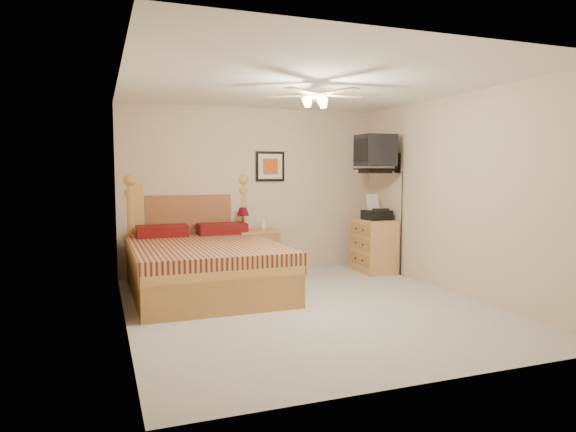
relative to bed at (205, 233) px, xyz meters
name	(u,v)px	position (x,y,z in m)	size (l,w,h in m)	color
floor	(309,307)	(0.97, -1.12, -0.76)	(4.50, 4.50, 0.00)	#ADA89D
ceiling	(310,84)	(0.97, -1.12, 1.74)	(4.00, 4.50, 0.04)	white
wall_back	(253,191)	(0.97, 1.13, 0.49)	(4.00, 0.04, 2.50)	#C6B092
wall_front	(432,213)	(0.97, -3.37, 0.49)	(4.00, 0.04, 2.50)	#C6B092
wall_left	(123,201)	(-1.03, -1.12, 0.49)	(0.04, 4.50, 2.50)	#C6B092
wall_right	(457,195)	(2.97, -1.12, 0.49)	(0.04, 4.50, 2.50)	#C6B092
bed	(205,233)	(0.00, 0.00, 0.00)	(1.79, 2.35, 1.52)	#C58C42
nightstand	(256,252)	(0.95, 0.88, -0.42)	(0.62, 0.46, 0.67)	#A57A37
table_lamp	(243,219)	(0.77, 0.98, 0.08)	(0.18, 0.18, 0.34)	maroon
lotion_bottle	(263,223)	(1.06, 0.89, 0.02)	(0.08, 0.08, 0.21)	silver
framed_picture	(270,166)	(1.24, 1.11, 0.86)	(0.46, 0.04, 0.46)	black
dresser	(374,246)	(2.70, 0.44, -0.35)	(0.48, 0.69, 0.81)	#C1884A
fax_machine	(377,207)	(2.70, 0.39, 0.24)	(0.36, 0.38, 0.38)	black
magazine_lower	(365,217)	(2.66, 0.67, 0.06)	(0.20, 0.26, 0.02)	#B6AC95
magazine_upper	(365,216)	(2.66, 0.68, 0.09)	(0.17, 0.24, 0.02)	gray
wall_tv	(384,153)	(2.72, 0.22, 1.05)	(0.56, 0.46, 0.58)	black
ceiling_fan	(317,95)	(0.97, -1.32, 1.60)	(1.14, 1.14, 0.28)	white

